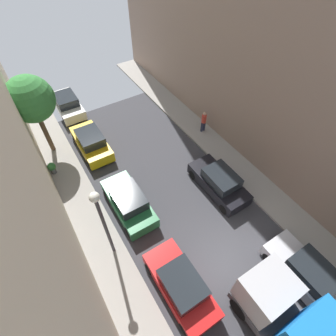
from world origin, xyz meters
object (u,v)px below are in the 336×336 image
Objects in this scene: pedestrian at (204,121)px; potted_plant_2 at (52,167)px; parked_car_left_3 at (91,142)px; parked_car_left_4 at (67,104)px; parked_car_left_2 at (129,202)px; parked_car_left_1 at (181,285)px; street_tree_0 at (30,100)px; parked_car_right_3 at (219,182)px; lamp_post at (102,217)px; parked_car_right_2 at (308,274)px.

pedestrian is 2.07× the size of potted_plant_2.
parked_car_left_4 is at bearing 90.00° from parked_car_left_3.
parked_car_left_1 is at bearing -90.00° from parked_car_left_2.
parked_car_left_2 is 8.59m from pedestrian.
street_tree_0 reaches higher than parked_car_left_1.
parked_car_left_2 is 1.00× the size of parked_car_left_4.
parked_car_right_3 is 0.82× the size of lamp_post.
pedestrian is at bearing -9.63° from potted_plant_2.
parked_car_left_4 is (0.00, 5.42, 0.00)m from parked_car_left_3.
parked_car_right_3 is (5.40, -1.65, 0.00)m from parked_car_left_2.
potted_plant_2 is (-3.05, -6.23, -0.09)m from parked_car_left_4.
parked_car_right_3 is at bearing -117.09° from pedestrian.
street_tree_0 is (-7.86, 15.63, 3.61)m from parked_car_right_2.
pedestrian is (2.53, 11.53, 0.35)m from parked_car_right_2.
lamp_post is (-1.90, -7.91, 2.82)m from parked_car_left_3.
parked_car_left_3 and parked_car_right_2 have the same top height.
parked_car_right_2 is at bearing -63.29° from street_tree_0.
parked_car_right_2 is (5.40, -2.79, 0.00)m from parked_car_left_1.
parked_car_left_3 is 8.61m from lamp_post.
parked_car_right_2 is 17.86m from street_tree_0.
parked_car_left_1 and parked_car_right_2 have the same top height.
parked_car_left_2 is 8.59m from street_tree_0.
lamp_post reaches higher than parked_car_left_4.
parked_car_left_3 is 0.82× the size of lamp_post.
pedestrian is at bearing 62.91° from parked_car_right_3.
parked_car_right_2 is at bearing -102.37° from pedestrian.
lamp_post is (-1.90, 3.50, 2.82)m from parked_car_left_1.
parked_car_right_3 is 5.56m from pedestrian.
parked_car_right_3 is 7.83m from lamp_post.
street_tree_0 is at bearing 150.11° from parked_car_left_3.
potted_plant_2 is 7.76m from lamp_post.
parked_car_left_3 is at bearing -90.00° from parked_car_left_4.
pedestrian is (7.93, 8.74, 0.35)m from parked_car_left_1.
potted_plant_2 is (-3.05, 5.16, -0.09)m from parked_car_left_2.
street_tree_0 is 4.36m from potted_plant_2.
potted_plant_2 is at bearing 141.15° from parked_car_right_3.
street_tree_0 is (-2.46, 12.83, 3.61)m from parked_car_left_1.
street_tree_0 reaches higher than parked_car_left_2.
parked_car_left_1 is 5.05× the size of potted_plant_2.
lamp_post is at bearing -151.95° from pedestrian.
parked_car_left_2 is at bearing -157.43° from pedestrian.
lamp_post is (0.56, -9.33, -0.79)m from street_tree_0.
parked_car_right_3 is at bearing 90.00° from parked_car_right_2.
parked_car_left_1 and parked_car_left_4 have the same top height.
parked_car_right_3 is at bearing 2.30° from lamp_post.
lamp_post reaches higher than parked_car_right_2.
parked_car_left_1 is at bearing -132.21° from pedestrian.
parked_car_left_2 is 1.00× the size of parked_car_left_3.
street_tree_0 reaches higher than parked_car_right_3.
lamp_post is at bearing -98.11° from parked_car_left_4.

